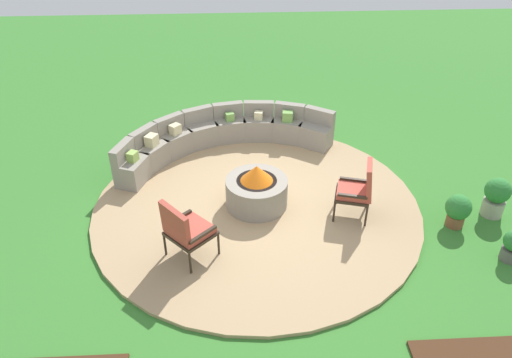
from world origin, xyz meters
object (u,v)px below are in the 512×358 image
at_px(lounge_chair_front_right, 359,188).
at_px(potted_plant_0, 458,209).
at_px(potted_plant_1, 496,196).
at_px(fire_pit, 257,190).
at_px(curved_stone_bench, 220,136).
at_px(lounge_chair_front_left, 185,229).

bearing_deg(lounge_chair_front_right, potted_plant_0, -84.39).
bearing_deg(lounge_chair_front_right, potted_plant_1, -75.23).
height_order(fire_pit, potted_plant_1, fire_pit).
relative_size(fire_pit, curved_stone_bench, 0.25).
relative_size(potted_plant_0, potted_plant_1, 0.82).
relative_size(lounge_chair_front_right, potted_plant_0, 1.78).
bearing_deg(lounge_chair_front_left, potted_plant_1, 55.68).
distance_m(lounge_chair_front_left, lounge_chair_front_right, 2.87).
height_order(fire_pit, lounge_chair_front_left, lounge_chair_front_left).
height_order(lounge_chair_front_right, potted_plant_0, lounge_chair_front_right).
xyz_separation_m(curved_stone_bench, potted_plant_0, (3.84, -2.55, -0.05)).
xyz_separation_m(curved_stone_bench, potted_plant_1, (4.57, -2.30, 0.01)).
height_order(curved_stone_bench, lounge_chair_front_right, lounge_chair_front_right).
distance_m(fire_pit, potted_plant_0, 3.29).
height_order(lounge_chair_front_right, potted_plant_1, lounge_chair_front_right).
relative_size(curved_stone_bench, lounge_chair_front_right, 4.13).
bearing_deg(lounge_chair_front_left, lounge_chair_front_right, 64.00).
distance_m(fire_pit, potted_plant_1, 3.97).
relative_size(lounge_chair_front_right, potted_plant_1, 1.46).
xyz_separation_m(fire_pit, potted_plant_1, (3.95, -0.42, 0.01)).
xyz_separation_m(lounge_chair_front_left, potted_plant_0, (4.32, 0.60, -0.28)).
distance_m(fire_pit, lounge_chair_front_right, 1.69).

